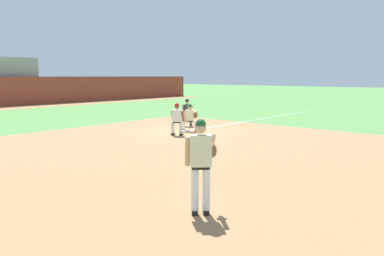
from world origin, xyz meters
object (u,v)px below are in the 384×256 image
Objects in this scene: first_baseman at (190,116)px; baseball at (187,155)px; first_base_bag at (184,131)px; baserunner at (177,118)px; umpire at (187,111)px; pitcher at (201,160)px.

baseball is at bearing -140.09° from first_baseman.
first_baseman reaches higher than first_base_bag.
baseball is 5.67m from first_baseman.
baserunner is at bearing -155.41° from first_base_bag.
umpire is (5.68, 5.03, 0.76)m from baseball.
first_baseman is (4.32, 3.61, 0.69)m from baseball.
first_base_bag is 0.20× the size of pitcher.
baserunner is (-0.96, -0.44, 0.75)m from first_base_bag.
baseball is 0.05× the size of umpire.
umpire is (1.36, 1.41, 0.06)m from first_baseman.
pitcher reaches higher than baserunner.
baserunner reaches higher than first_base_bag.
first_baseman is 1.31m from baserunner.
baserunner reaches higher than baseball.
baseball is 7.62m from umpire.
baseball is 0.05× the size of baserunner.
umpire is at bearing 42.83° from pitcher.
first_baseman is 0.92× the size of umpire.
first_base_bag is at bearing 24.59° from baserunner.
baseball is (-4.01, -3.74, -0.01)m from first_base_bag.
first_baseman is 0.92× the size of baserunner.
first_base_bag is 0.26× the size of umpire.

